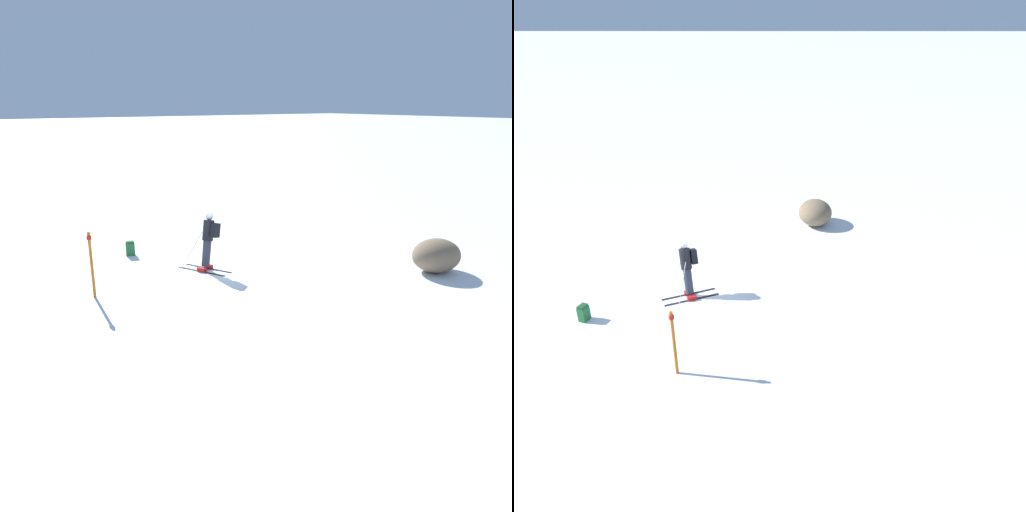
{
  "view_description": "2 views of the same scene",
  "coord_description": "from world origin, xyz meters",
  "views": [
    {
      "loc": [
        7.54,
        12.87,
        5.05
      ],
      "look_at": [
        -0.16,
        2.28,
        0.98
      ],
      "focal_mm": 35.0,
      "sensor_mm": 36.0,
      "label": 1
    },
    {
      "loc": [
        13.35,
        2.55,
        8.22
      ],
      "look_at": [
        -0.77,
        2.47,
        0.97
      ],
      "focal_mm": 35.0,
      "sensor_mm": 36.0,
      "label": 2
    }
  ],
  "objects": [
    {
      "name": "trail_marker",
      "position": [
        3.7,
        0.2,
        1.0
      ],
      "size": [
        0.13,
        0.13,
        1.81
      ],
      "color": "orange",
      "rests_on": "ground"
    },
    {
      "name": "skier",
      "position": [
        -0.03,
        -0.05,
        1.02
      ],
      "size": [
        1.37,
        1.75,
        1.84
      ],
      "rotation": [
        0.0,
        0.0,
        0.42
      ],
      "color": "black",
      "rests_on": "ground"
    },
    {
      "name": "ground_plane",
      "position": [
        0.0,
        0.0,
        0.0
      ],
      "size": [
        300.0,
        300.0,
        0.0
      ],
      "primitive_type": "plane",
      "color": "white"
    },
    {
      "name": "spare_backpack",
      "position": [
        1.42,
        -2.86,
        0.24
      ],
      "size": [
        0.36,
        0.31,
        0.5
      ],
      "rotation": [
        0.0,
        0.0,
        5.94
      ],
      "color": "#236633",
      "rests_on": "ground"
    },
    {
      "name": "exposed_boulder_1",
      "position": [
        -5.56,
        4.29,
        0.52
      ],
      "size": [
        1.59,
        1.35,
        1.03
      ],
      "primitive_type": "ellipsoid",
      "color": "#7A664C",
      "rests_on": "ground"
    }
  ]
}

